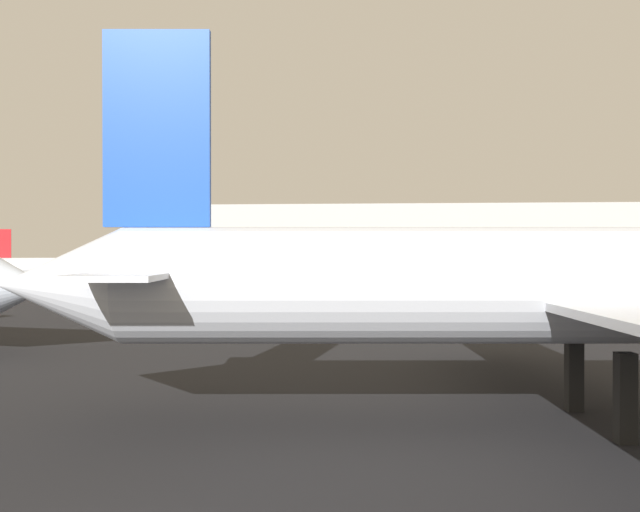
% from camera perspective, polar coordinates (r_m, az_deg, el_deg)
% --- Properties ---
extents(airplane_at_gate, '(39.14, 28.65, 11.76)m').
position_cam_1_polar(airplane_at_gate, '(23.73, 23.65, -2.14)').
color(airplane_at_gate, silver).
rests_on(airplane_at_gate, ground_plane).
extents(airplane_distant, '(32.17, 23.15, 8.52)m').
position_cam_1_polar(airplane_distant, '(65.06, 20.38, -1.49)').
color(airplane_distant, silver).
rests_on(airplane_distant, ground_plane).
extents(airplane_far_right, '(24.54, 20.20, 7.85)m').
position_cam_1_polar(airplane_far_right, '(101.89, -18.87, -0.87)').
color(airplane_far_right, silver).
rests_on(airplane_far_right, ground_plane).
extents(terminal_building, '(92.06, 23.18, 12.10)m').
position_cam_1_polar(terminal_building, '(121.99, 11.36, 0.91)').
color(terminal_building, '#B7B7B2').
rests_on(terminal_building, ground_plane).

